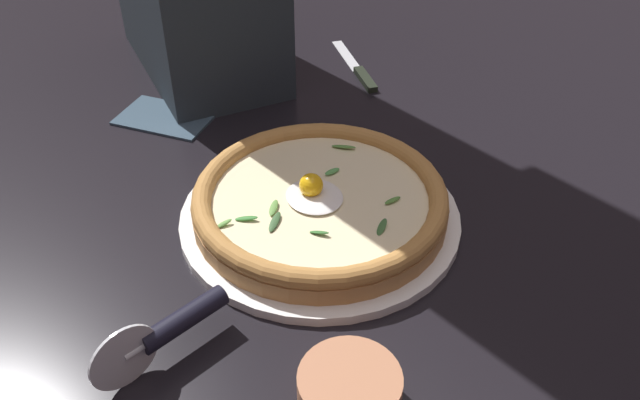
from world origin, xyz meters
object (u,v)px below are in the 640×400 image
(pizza, at_px, (320,200))
(side_bowl, at_px, (349,391))
(pizza_cutter, at_px, (169,329))
(table_knife, at_px, (359,72))
(folded_napkin, at_px, (165,116))

(pizza, height_order, side_bowl, pizza)
(pizza_cutter, bearing_deg, side_bowl, 37.70)
(table_knife, relative_size, folded_napkin, 1.42)
(table_knife, bearing_deg, pizza_cutter, -52.59)
(table_knife, bearing_deg, folded_napkin, -96.97)
(pizza, bearing_deg, side_bowl, -27.19)
(pizza, distance_m, side_bowl, 0.27)
(pizza, height_order, folded_napkin, pizza)
(side_bowl, relative_size, table_knife, 0.48)
(pizza_cutter, bearing_deg, folded_napkin, 158.65)
(side_bowl, height_order, table_knife, side_bowl)
(pizza_cutter, xyz_separation_m, folded_napkin, (-0.42, 0.17, -0.03))
(table_knife, xyz_separation_m, folded_napkin, (-0.04, -0.34, 0.00))
(pizza_cutter, xyz_separation_m, table_knife, (-0.38, 0.50, -0.03))
(pizza_cutter, distance_m, table_knife, 0.63)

